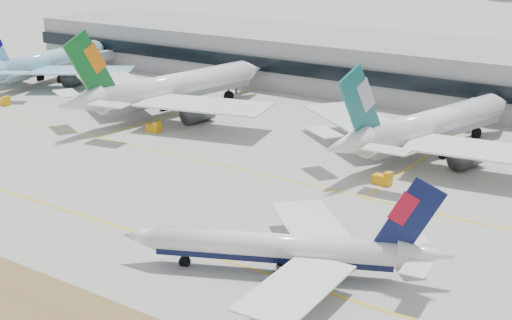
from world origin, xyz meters
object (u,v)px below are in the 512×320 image
Objects in this scene: taxiing_airliner at (285,249)px; widebody_cathay at (427,127)px; widebody_korean at (47,63)px; terminal at (423,70)px; widebody_eva at (171,89)px.

widebody_cathay reaches higher than taxiing_airliner.
widebody_korean reaches higher than terminal.
taxiing_airliner is 0.16× the size of terminal.
widebody_korean is at bearing -154.53° from terminal.
widebody_korean is 0.23× the size of terminal.
widebody_korean is at bearing -52.14° from taxiing_airliner.
widebody_eva is 68.77m from widebody_cathay.
terminal is (-22.91, 54.18, 1.38)m from widebody_cathay.
widebody_cathay is at bearing -78.61° from widebody_eva.
widebody_korean reaches higher than widebody_cathay.
widebody_cathay reaches higher than terminal.
widebody_cathay is at bearing -67.08° from terminal.
widebody_eva is 0.25× the size of terminal.
widebody_korean is at bearing 102.07° from widebody_cathay.
widebody_korean is 115.81m from terminal.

